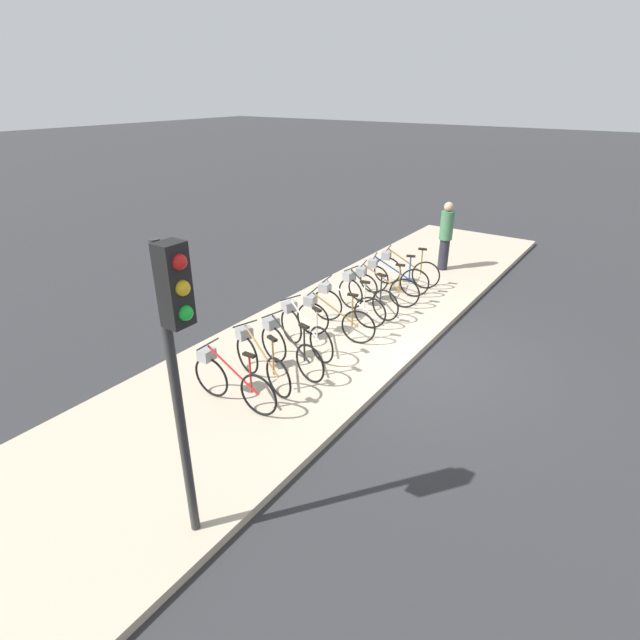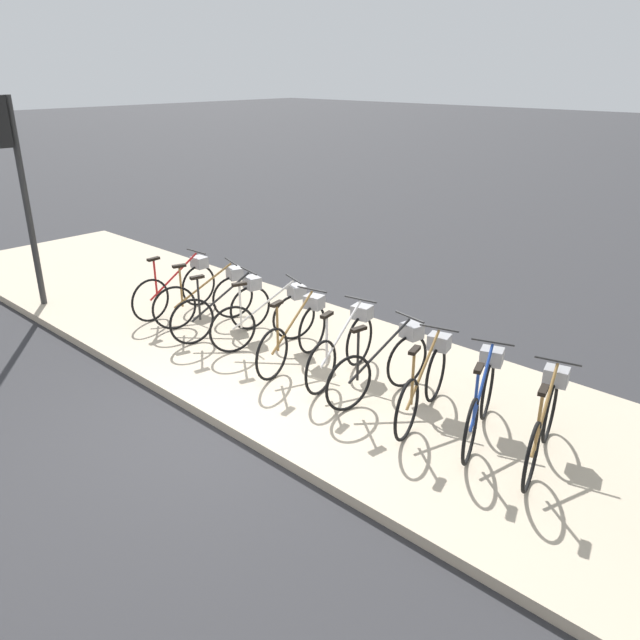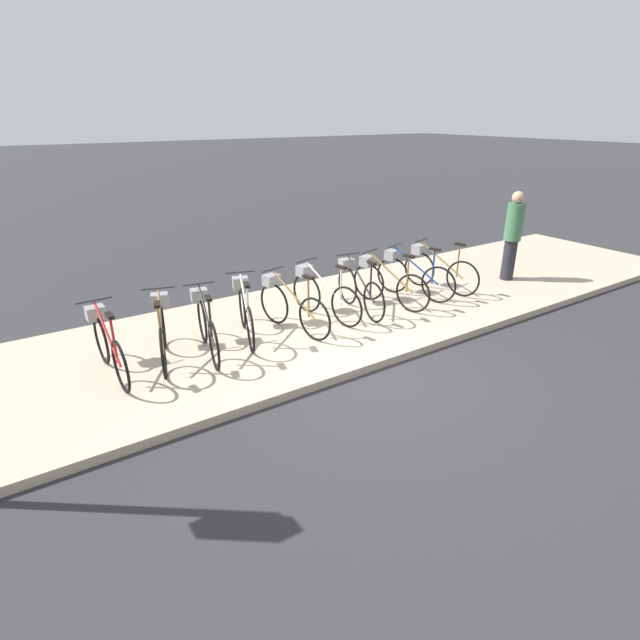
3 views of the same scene
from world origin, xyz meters
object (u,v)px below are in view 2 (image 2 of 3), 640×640
(parked_bicycle_5, at_px, (345,344))
(traffic_light, at_px, (11,159))
(parked_bicycle_8, at_px, (482,397))
(parked_bicycle_3, at_px, (270,316))
(parked_bicycle_2, at_px, (227,307))
(parked_bicycle_7, at_px, (425,380))
(parked_bicycle_1, at_px, (210,296))
(parked_bicycle_4, at_px, (297,332))
(parked_bicycle_9, at_px, (544,420))
(parked_bicycle_0, at_px, (180,286))
(parked_bicycle_6, at_px, (385,362))

(parked_bicycle_5, distance_m, traffic_light, 5.99)
(parked_bicycle_8, bearing_deg, parked_bicycle_3, 179.04)
(parked_bicycle_2, distance_m, parked_bicycle_8, 4.08)
(parked_bicycle_7, bearing_deg, parked_bicycle_1, 179.04)
(parked_bicycle_4, height_order, parked_bicycle_9, same)
(parked_bicycle_0, xyz_separation_m, parked_bicycle_5, (3.44, 0.09, 0.00))
(parked_bicycle_3, relative_size, traffic_light, 0.47)
(parked_bicycle_8, bearing_deg, traffic_light, -168.32)
(parked_bicycle_3, bearing_deg, parked_bicycle_0, -177.14)
(parked_bicycle_0, xyz_separation_m, parked_bicycle_9, (6.09, 0.06, 0.00))
(parked_bicycle_3, relative_size, parked_bicycle_9, 0.98)
(parked_bicycle_9, bearing_deg, parked_bicycle_8, -178.85)
(parked_bicycle_0, xyz_separation_m, parked_bicycle_1, (0.73, 0.04, 0.00))
(parked_bicycle_4, bearing_deg, parked_bicycle_7, 0.78)
(parked_bicycle_7, bearing_deg, traffic_light, -167.79)
(parked_bicycle_9, distance_m, traffic_light, 8.47)
(parked_bicycle_1, relative_size, parked_bicycle_7, 0.99)
(parked_bicycle_2, bearing_deg, parked_bicycle_6, 2.27)
(parked_bicycle_3, distance_m, traffic_light, 4.75)
(parked_bicycle_4, distance_m, parked_bicycle_7, 2.01)
(parked_bicycle_4, height_order, parked_bicycle_5, same)
(parked_bicycle_0, relative_size, parked_bicycle_8, 1.05)
(parked_bicycle_5, distance_m, parked_bicycle_9, 2.65)
(parked_bicycle_0, bearing_deg, parked_bicycle_7, -0.35)
(parked_bicycle_4, distance_m, parked_bicycle_6, 1.41)
(parked_bicycle_0, height_order, parked_bicycle_5, same)
(parked_bicycle_7, bearing_deg, parked_bicycle_2, -178.89)
(parked_bicycle_6, bearing_deg, parked_bicycle_2, -177.73)
(parked_bicycle_8, relative_size, parked_bicycle_9, 0.98)
(parked_bicycle_2, relative_size, parked_bicycle_3, 1.03)
(parked_bicycle_3, distance_m, parked_bicycle_8, 3.38)
(parked_bicycle_3, xyz_separation_m, parked_bicycle_7, (2.71, -0.13, 0.00))
(parked_bicycle_6, distance_m, traffic_light, 6.61)
(parked_bicycle_7, bearing_deg, parked_bicycle_5, 174.73)
(parked_bicycle_5, height_order, traffic_light, traffic_light)
(parked_bicycle_1, xyz_separation_m, parked_bicycle_6, (3.40, -0.02, 0.00))
(traffic_light, bearing_deg, parked_bicycle_5, 16.17)
(parked_bicycle_3, bearing_deg, traffic_light, -158.49)
(parked_bicycle_2, xyz_separation_m, parked_bicycle_5, (2.12, 0.19, 0.00))
(parked_bicycle_1, bearing_deg, traffic_light, -150.84)
(parked_bicycle_8, bearing_deg, parked_bicycle_4, -177.85)
(parked_bicycle_0, height_order, parked_bicycle_6, same)
(parked_bicycle_1, height_order, parked_bicycle_6, same)
(parked_bicycle_0, height_order, parked_bicycle_9, same)
(parked_bicycle_2, distance_m, parked_bicycle_4, 1.40)
(parked_bicycle_1, bearing_deg, parked_bicycle_8, 0.08)
(parked_bicycle_4, distance_m, parked_bicycle_5, 0.73)
(parked_bicycle_1, height_order, traffic_light, traffic_light)
(parked_bicycle_5, bearing_deg, parked_bicycle_8, -1.35)
(parked_bicycle_0, height_order, parked_bicycle_8, same)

